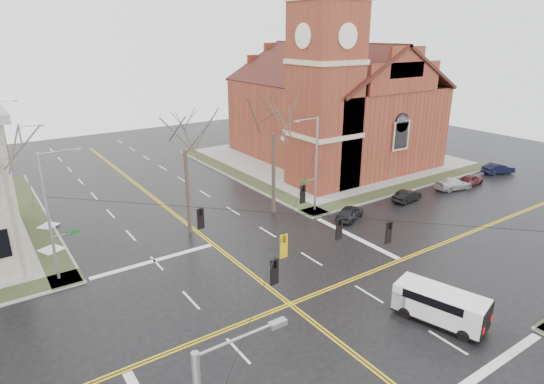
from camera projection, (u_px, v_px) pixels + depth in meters
ground at (290, 304)px, 28.84m from camera, size 120.00×120.00×0.00m
sidewalks at (290, 303)px, 28.82m from camera, size 80.00×80.00×0.17m
road_markings at (290, 304)px, 28.84m from camera, size 100.00×100.00×0.01m
church at (330, 97)px, 58.55m from camera, size 24.28×27.48×27.50m
signal_pole_ne at (315, 162)px, 42.19m from camera, size 2.75×0.22×9.00m
signal_pole_nw at (51, 214)px, 30.10m from camera, size 2.75×0.22×9.00m
span_wires at (291, 214)px, 26.79m from camera, size 23.02×23.02×0.03m
traffic_signals at (298, 229)px, 26.52m from camera, size 8.21×8.26×1.30m
streetlight_north_a at (27, 164)px, 43.46m from camera, size 2.30×0.20×8.00m
streetlight_north_b at (5, 129)px, 59.02m from camera, size 2.30×0.20×8.00m
cargo_van at (437, 303)px, 26.87m from camera, size 3.47×5.65×2.02m
parked_car_a at (350, 213)px, 41.83m from camera, size 4.06×2.89×1.28m
parked_car_b at (407, 196)px, 46.25m from camera, size 3.69×1.62×1.18m
parked_car_c at (454, 184)px, 49.86m from camera, size 4.65×2.61×1.27m
parked_car_d at (471, 180)px, 51.24m from camera, size 3.80×1.78×1.26m
parked_car_e at (499, 168)px, 55.37m from camera, size 4.21×2.61×1.31m
tree_nw_far at (0, 160)px, 29.22m from camera, size 4.00×4.00×11.83m
tree_nw_near at (185, 145)px, 36.66m from camera, size 4.00×4.00×10.65m
tree_ne at (274, 128)px, 40.51m from camera, size 4.00×4.00×11.44m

